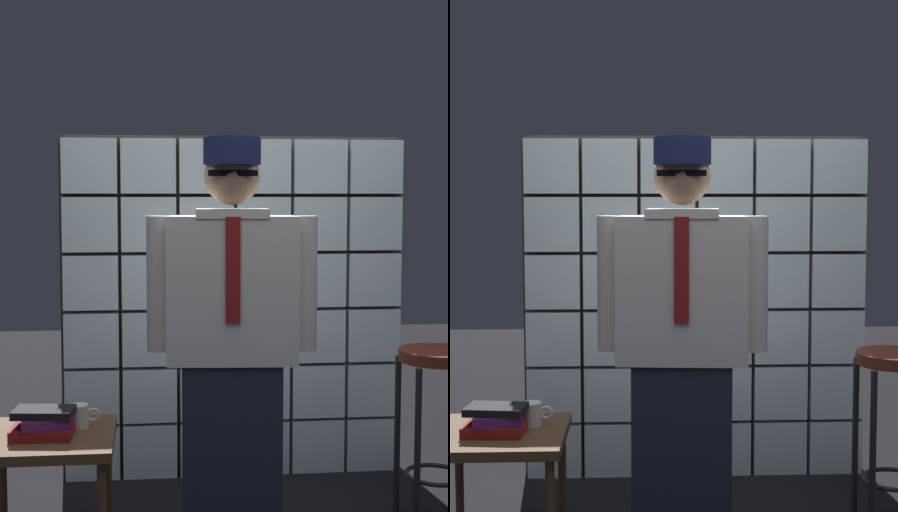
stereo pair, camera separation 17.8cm
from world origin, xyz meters
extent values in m
cube|color=silver|center=(-0.74, 1.44, 0.14)|extent=(0.28, 0.08, 0.28)
cube|color=silver|center=(-0.44, 1.44, 0.14)|extent=(0.28, 0.08, 0.28)
cube|color=silver|center=(-0.15, 1.44, 0.14)|extent=(0.28, 0.08, 0.28)
cube|color=silver|center=(0.15, 1.44, 0.14)|extent=(0.28, 0.08, 0.28)
cube|color=silver|center=(0.44, 1.44, 0.14)|extent=(0.28, 0.08, 0.28)
cube|color=silver|center=(0.74, 1.44, 0.14)|extent=(0.28, 0.08, 0.28)
cube|color=silver|center=(-0.74, 1.44, 0.43)|extent=(0.28, 0.08, 0.28)
cube|color=silver|center=(-0.44, 1.44, 0.43)|extent=(0.28, 0.08, 0.28)
cube|color=silver|center=(-0.15, 1.44, 0.43)|extent=(0.28, 0.08, 0.28)
cube|color=silver|center=(0.15, 1.44, 0.43)|extent=(0.28, 0.08, 0.28)
cube|color=silver|center=(0.44, 1.44, 0.43)|extent=(0.28, 0.08, 0.28)
cube|color=silver|center=(0.74, 1.44, 0.43)|extent=(0.28, 0.08, 0.28)
cube|color=silver|center=(-0.74, 1.44, 0.73)|extent=(0.28, 0.08, 0.28)
cube|color=silver|center=(-0.44, 1.44, 0.73)|extent=(0.28, 0.08, 0.28)
cube|color=silver|center=(-0.15, 1.44, 0.73)|extent=(0.28, 0.08, 0.28)
cube|color=silver|center=(0.15, 1.44, 0.73)|extent=(0.28, 0.08, 0.28)
cube|color=silver|center=(0.44, 1.44, 0.73)|extent=(0.28, 0.08, 0.28)
cube|color=silver|center=(0.74, 1.44, 0.73)|extent=(0.28, 0.08, 0.28)
cube|color=silver|center=(-0.74, 1.44, 1.03)|extent=(0.28, 0.08, 0.28)
cube|color=silver|center=(-0.44, 1.44, 1.03)|extent=(0.28, 0.08, 0.28)
cube|color=silver|center=(-0.15, 1.44, 1.03)|extent=(0.28, 0.08, 0.28)
cube|color=silver|center=(0.15, 1.44, 1.03)|extent=(0.28, 0.08, 0.28)
cube|color=silver|center=(0.44, 1.44, 1.03)|extent=(0.28, 0.08, 0.28)
cube|color=silver|center=(0.74, 1.44, 1.03)|extent=(0.28, 0.08, 0.28)
cube|color=silver|center=(-0.74, 1.44, 1.32)|extent=(0.28, 0.08, 0.28)
cube|color=silver|center=(-0.44, 1.44, 1.32)|extent=(0.28, 0.08, 0.28)
cube|color=silver|center=(-0.15, 1.44, 1.32)|extent=(0.28, 0.08, 0.28)
cube|color=silver|center=(0.15, 1.44, 1.32)|extent=(0.28, 0.08, 0.28)
cube|color=silver|center=(0.44, 1.44, 1.32)|extent=(0.28, 0.08, 0.28)
cube|color=silver|center=(0.74, 1.44, 1.32)|extent=(0.28, 0.08, 0.28)
cube|color=silver|center=(-0.74, 1.44, 1.62)|extent=(0.28, 0.08, 0.28)
cube|color=silver|center=(-0.44, 1.44, 1.62)|extent=(0.28, 0.08, 0.28)
cube|color=silver|center=(-0.15, 1.44, 1.62)|extent=(0.28, 0.08, 0.28)
cube|color=silver|center=(0.15, 1.44, 1.62)|extent=(0.28, 0.08, 0.28)
cube|color=silver|center=(0.44, 1.44, 1.62)|extent=(0.28, 0.08, 0.28)
cube|color=silver|center=(0.74, 1.44, 1.62)|extent=(0.28, 0.08, 0.28)
cube|color=#38332D|center=(0.00, 1.49, 0.88)|extent=(1.79, 0.02, 1.79)
cube|color=#1E2333|center=(-0.12, 0.46, 0.41)|extent=(0.40, 0.23, 0.81)
cube|color=silver|center=(-0.12, 0.46, 1.10)|extent=(0.52, 0.26, 0.58)
cube|color=maroon|center=(-0.13, 0.34, 1.19)|extent=(0.06, 0.01, 0.40)
cube|color=silver|center=(-0.12, 0.46, 1.40)|extent=(0.30, 0.25, 0.04)
sphere|color=tan|center=(-0.12, 0.46, 1.54)|extent=(0.22, 0.22, 0.22)
ellipsoid|color=black|center=(-0.13, 0.41, 1.50)|extent=(0.15, 0.09, 0.10)
cube|color=black|center=(-0.13, 0.35, 1.55)|extent=(0.19, 0.03, 0.02)
cylinder|color=#191E47|center=(-0.13, 0.37, 1.59)|extent=(0.18, 0.18, 0.01)
cylinder|color=#191E47|center=(-0.12, 0.46, 1.64)|extent=(0.22, 0.22, 0.10)
cylinder|color=silver|center=(0.16, 0.43, 1.12)|extent=(0.11, 0.11, 0.53)
cylinder|color=silver|center=(-0.41, 0.48, 1.12)|extent=(0.11, 0.11, 0.53)
cylinder|color=#592319|center=(0.80, 0.68, 0.77)|extent=(0.34, 0.34, 0.05)
torus|color=black|center=(0.80, 0.68, 0.24)|extent=(0.27, 0.27, 0.02)
cylinder|color=black|center=(0.67, 0.54, 0.37)|extent=(0.03, 0.03, 0.75)
cylinder|color=black|center=(0.67, 0.81, 0.37)|extent=(0.03, 0.03, 0.75)
cube|color=#513823|center=(-0.85, 0.51, 0.51)|extent=(0.52, 0.52, 0.04)
cylinder|color=#513823|center=(-1.07, 0.73, 0.24)|extent=(0.04, 0.04, 0.49)
cylinder|color=#513823|center=(-0.63, 0.73, 0.24)|extent=(0.04, 0.04, 0.49)
cube|color=maroon|center=(-0.87, 0.47, 0.55)|extent=(0.24, 0.16, 0.04)
cube|color=#591E66|center=(-0.85, 0.49, 0.59)|extent=(0.20, 0.20, 0.04)
cube|color=black|center=(-0.86, 0.48, 0.62)|extent=(0.24, 0.17, 0.03)
cylinder|color=silver|center=(-0.73, 0.58, 0.57)|extent=(0.08, 0.08, 0.09)
torus|color=silver|center=(-0.68, 0.58, 0.58)|extent=(0.06, 0.01, 0.06)
camera|label=1|loc=(-0.46, -2.56, 1.46)|focal=54.75mm
camera|label=2|loc=(-0.28, -2.58, 1.46)|focal=54.75mm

